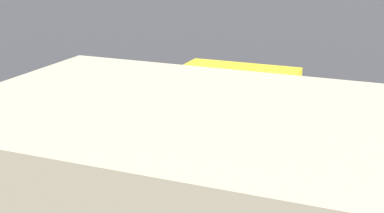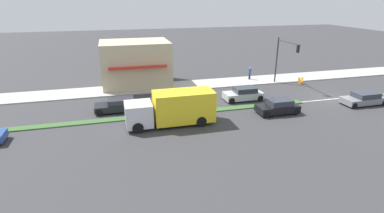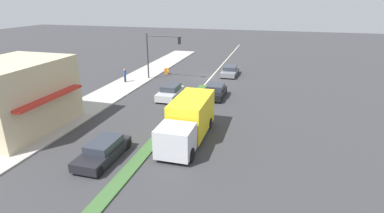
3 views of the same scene
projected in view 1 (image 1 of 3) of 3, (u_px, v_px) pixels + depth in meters
The scene contains 5 objects.
ground_plane at pixel (243, 150), 21.95m from camera, with size 160.00×160.00×0.00m, color #38383A.
delivery_truck at pixel (258, 101), 23.47m from camera, with size 2.44×7.50×2.87m.
sedan_silver at pixel (38, 125), 22.89m from camera, with size 1.88×4.07×1.40m.
suv_black at pixel (68, 95), 27.33m from camera, with size 1.85×3.89×1.36m.
sedan_dark at pixel (347, 174), 18.25m from camera, with size 1.84×4.44×1.26m.
Camera 1 is at (19.68, 23.79, 8.29)m, focal length 50.00 mm.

